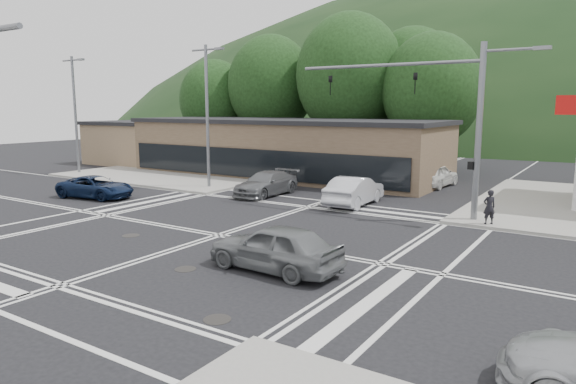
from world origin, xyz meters
The scene contains 19 objects.
ground centered at (0.00, 0.00, 0.00)m, with size 120.00×120.00×0.00m, color black.
sidewalk_nw centered at (-15.00, 15.00, 0.07)m, with size 16.00×16.00×0.15m, color gray.
commercial_row centered at (-8.00, 17.00, 2.00)m, with size 24.00×8.00×4.00m, color brown.
commercial_nw centered at (-24.00, 17.00, 1.80)m, with size 8.00×7.00×3.60m, color #846B4F.
hill_north centered at (0.00, 90.00, 0.00)m, with size 252.00×126.00×140.00m, color black.
tree_n_a centered at (-14.00, 24.00, 7.14)m, with size 8.00×8.00×11.75m.
tree_n_b centered at (-6.00, 24.00, 7.79)m, with size 9.00×9.00×12.98m.
tree_n_c centered at (1.00, 24.00, 6.49)m, with size 7.60×7.60×10.87m.
tree_n_d centered at (-20.00, 23.00, 5.84)m, with size 6.80×6.80×9.76m.
tree_n_e centered at (-2.00, 28.00, 7.14)m, with size 8.40×8.40×11.98m.
streetlight_nw centered at (-8.44, 9.00, 5.05)m, with size 2.50×0.25×9.00m.
streetlight_w centered at (-21.94, 9.00, 5.05)m, with size 2.50×0.25×9.00m.
signal_mast_ne centered at (6.95, 8.20, 5.07)m, with size 11.65×0.30×8.00m.
car_blue_west centered at (-11.77, 2.90, 0.63)m, with size 2.10×4.55×1.26m, color #0C1936.
car_grey_center centered at (4.53, -2.52, 0.77)m, with size 1.82×4.53×1.54m, color slate.
car_queue_a centered at (1.81, 9.00, 0.78)m, with size 1.64×4.71×1.55m, color silver.
car_queue_b centered at (3.47, 17.67, 0.78)m, with size 1.84×4.58×1.56m, color white.
car_northbound centered at (-3.98, 9.00, 0.70)m, with size 1.97×4.85×1.41m, color #5C5E61.
pedestrian centered at (8.98, 7.50, 0.91)m, with size 0.56×0.36×1.52m, color black.
Camera 1 is at (13.52, -15.65, 5.23)m, focal length 32.00 mm.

